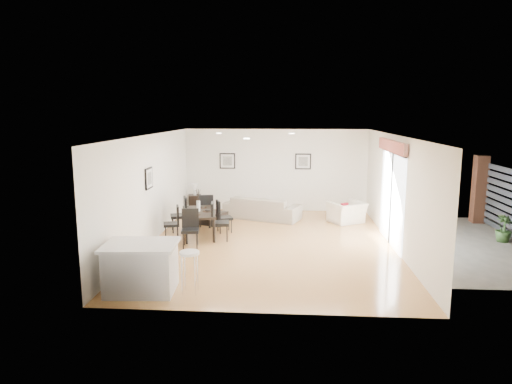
# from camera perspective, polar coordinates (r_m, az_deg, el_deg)

# --- Properties ---
(ground) EXTENTS (8.00, 8.00, 0.00)m
(ground) POSITION_cam_1_polar(r_m,az_deg,el_deg) (11.45, 1.84, -6.49)
(ground) COLOR tan
(ground) RESTS_ON ground
(wall_back) EXTENTS (6.00, 0.04, 2.70)m
(wall_back) POSITION_cam_1_polar(r_m,az_deg,el_deg) (15.10, 2.47, 2.74)
(wall_back) COLOR white
(wall_back) RESTS_ON ground
(wall_front) EXTENTS (6.00, 0.04, 2.70)m
(wall_front) POSITION_cam_1_polar(r_m,az_deg,el_deg) (7.24, 0.64, -5.15)
(wall_front) COLOR white
(wall_front) RESTS_ON ground
(wall_left) EXTENTS (0.04, 8.00, 2.70)m
(wall_left) POSITION_cam_1_polar(r_m,az_deg,el_deg) (11.65, -13.03, 0.36)
(wall_left) COLOR white
(wall_left) RESTS_ON ground
(wall_right) EXTENTS (0.04, 8.00, 2.70)m
(wall_right) POSITION_cam_1_polar(r_m,az_deg,el_deg) (11.43, 17.07, -0.00)
(wall_right) COLOR white
(wall_right) RESTS_ON ground
(ceiling) EXTENTS (6.00, 8.00, 0.02)m
(ceiling) POSITION_cam_1_polar(r_m,az_deg,el_deg) (11.00, 1.91, 7.13)
(ceiling) COLOR white
(ceiling) RESTS_ON wall_back
(sofa) EXTENTS (2.48, 1.64, 0.67)m
(sofa) POSITION_cam_1_polar(r_m,az_deg,el_deg) (14.05, 0.78, -1.98)
(sofa) COLOR gray
(sofa) RESTS_ON ground
(armchair) EXTENTS (1.24, 1.20, 0.62)m
(armchair) POSITION_cam_1_polar(r_m,az_deg,el_deg) (13.79, 11.30, -2.52)
(armchair) COLOR #F0E7CF
(armchair) RESTS_ON ground
(courtyard_plant_b) EXTENTS (0.46, 0.46, 0.68)m
(courtyard_plant_b) POSITION_cam_1_polar(r_m,az_deg,el_deg) (13.12, 28.54, -4.04)
(courtyard_plant_b) COLOR #365826
(courtyard_plant_b) RESTS_ON ground
(dining_table) EXTENTS (1.16, 1.73, 0.66)m
(dining_table) POSITION_cam_1_polar(r_m,az_deg,el_deg) (12.15, -7.19, -2.71)
(dining_table) COLOR black
(dining_table) RESTS_ON ground
(dining_chair_wnear) EXTENTS (0.48, 0.48, 0.87)m
(dining_chair_wnear) POSITION_cam_1_polar(r_m,az_deg,el_deg) (11.94, -10.18, -3.54)
(dining_chair_wnear) COLOR black
(dining_chair_wnear) RESTS_ON ground
(dining_chair_wfar) EXTENTS (0.54, 0.54, 0.96)m
(dining_chair_wfar) POSITION_cam_1_polar(r_m,az_deg,el_deg) (12.68, -9.28, -2.50)
(dining_chair_wfar) COLOR black
(dining_chair_wfar) RESTS_ON ground
(dining_chair_enear) EXTENTS (0.49, 0.49, 0.98)m
(dining_chair_enear) POSITION_cam_1_polar(r_m,az_deg,el_deg) (11.67, -4.92, -3.41)
(dining_chair_enear) COLOR black
(dining_chair_enear) RESTS_ON ground
(dining_chair_efar) EXTENTS (0.51, 0.51, 0.88)m
(dining_chair_efar) POSITION_cam_1_polar(r_m,az_deg,el_deg) (12.43, -4.31, -2.84)
(dining_chair_efar) COLOR black
(dining_chair_efar) RESTS_ON ground
(dining_chair_head) EXTENTS (0.47, 0.47, 0.92)m
(dining_chair_head) POSITION_cam_1_polar(r_m,az_deg,el_deg) (11.24, -8.21, -4.19)
(dining_chair_head) COLOR black
(dining_chair_head) RESTS_ON ground
(dining_chair_foot) EXTENTS (0.50, 0.50, 0.94)m
(dining_chair_foot) POSITION_cam_1_polar(r_m,az_deg,el_deg) (13.10, -6.29, -2.08)
(dining_chair_foot) COLOR black
(dining_chair_foot) RESTS_ON ground
(vase) EXTENTS (0.76, 1.17, 0.59)m
(vase) POSITION_cam_1_polar(r_m,az_deg,el_deg) (12.09, -7.23, -1.28)
(vase) COLOR white
(vase) RESTS_ON dining_table
(coffee_table) EXTENTS (1.06, 0.85, 0.37)m
(coffee_table) POSITION_cam_1_polar(r_m,az_deg,el_deg) (13.48, -5.73, -3.21)
(coffee_table) COLOR black
(coffee_table) RESTS_ON ground
(side_table) EXTENTS (0.50, 0.50, 0.55)m
(side_table) POSITION_cam_1_polar(r_m,az_deg,el_deg) (15.24, -7.63, -1.37)
(side_table) COLOR black
(side_table) RESTS_ON ground
(table_lamp) EXTENTS (0.20, 0.20, 0.37)m
(table_lamp) POSITION_cam_1_polar(r_m,az_deg,el_deg) (15.15, -7.68, 0.54)
(table_lamp) COLOR white
(table_lamp) RESTS_ON side_table
(cushion) EXTENTS (0.25, 0.23, 0.26)m
(cushion) POSITION_cam_1_polar(r_m,az_deg,el_deg) (13.66, 11.00, -1.90)
(cushion) COLOR maroon
(cushion) RESTS_ON armchair
(kitchen_island) EXTENTS (1.36, 1.08, 0.91)m
(kitchen_island) POSITION_cam_1_polar(r_m,az_deg,el_deg) (8.65, -14.17, -9.11)
(kitchen_island) COLOR silver
(kitchen_island) RESTS_ON ground
(bar_stool) EXTENTS (0.35, 0.35, 0.78)m
(bar_stool) POSITION_cam_1_polar(r_m,az_deg,el_deg) (8.35, -8.31, -8.08)
(bar_stool) COLOR white
(bar_stool) RESTS_ON ground
(framed_print_back_left) EXTENTS (0.52, 0.04, 0.52)m
(framed_print_back_left) POSITION_cam_1_polar(r_m,az_deg,el_deg) (15.17, -3.60, 3.90)
(framed_print_back_left) COLOR black
(framed_print_back_left) RESTS_ON wall_back
(framed_print_back_right) EXTENTS (0.52, 0.04, 0.52)m
(framed_print_back_right) POSITION_cam_1_polar(r_m,az_deg,el_deg) (15.04, 5.91, 3.82)
(framed_print_back_right) COLOR black
(framed_print_back_right) RESTS_ON wall_back
(framed_print_left_wall) EXTENTS (0.04, 0.52, 0.52)m
(framed_print_left_wall) POSITION_cam_1_polar(r_m,az_deg,el_deg) (11.41, -13.24, 1.67)
(framed_print_left_wall) COLOR black
(framed_print_left_wall) RESTS_ON wall_left
(sliding_door) EXTENTS (0.12, 2.70, 2.57)m
(sliding_door) POSITION_cam_1_polar(r_m,az_deg,el_deg) (11.67, 16.61, 1.77)
(sliding_door) COLOR white
(sliding_door) RESTS_ON wall_right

